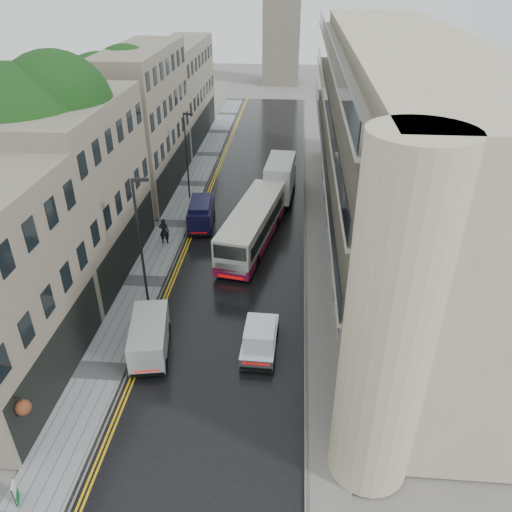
% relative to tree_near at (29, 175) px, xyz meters
% --- Properties ---
extents(road, '(9.00, 85.00, 0.02)m').
position_rel_tree_near_xyz_m(road, '(12.50, 7.50, -6.94)').
color(road, black).
rests_on(road, ground).
extents(left_sidewalk, '(2.70, 85.00, 0.12)m').
position_rel_tree_near_xyz_m(left_sidewalk, '(6.65, 7.50, -6.89)').
color(left_sidewalk, gray).
rests_on(left_sidewalk, ground).
extents(right_sidewalk, '(1.80, 85.00, 0.12)m').
position_rel_tree_near_xyz_m(right_sidewalk, '(17.90, 7.50, -6.89)').
color(right_sidewalk, slate).
rests_on(right_sidewalk, ground).
extents(old_shop_row, '(4.50, 56.00, 12.00)m').
position_rel_tree_near_xyz_m(old_shop_row, '(3.05, 10.00, -0.95)').
color(old_shop_row, gray).
rests_on(old_shop_row, ground).
extents(modern_block, '(8.00, 40.00, 14.00)m').
position_rel_tree_near_xyz_m(modern_block, '(22.80, 6.00, 0.05)').
color(modern_block, beige).
rests_on(modern_block, ground).
extents(tree_near, '(10.56, 10.56, 13.89)m').
position_rel_tree_near_xyz_m(tree_near, '(0.00, 0.00, 0.00)').
color(tree_near, black).
rests_on(tree_near, ground).
extents(tree_far, '(9.24, 9.24, 12.46)m').
position_rel_tree_near_xyz_m(tree_far, '(0.30, 13.00, -0.72)').
color(tree_far, black).
rests_on(tree_far, ground).
extents(cream_bus, '(4.35, 11.01, 2.93)m').
position_rel_tree_near_xyz_m(cream_bus, '(11.51, 2.12, -5.46)').
color(cream_bus, silver).
rests_on(cream_bus, road).
extents(white_lorry, '(2.69, 7.31, 3.76)m').
position_rel_tree_near_xyz_m(white_lorry, '(13.75, 11.68, -5.04)').
color(white_lorry, silver).
rests_on(white_lorry, road).
extents(silver_hatchback, '(1.85, 4.01, 1.49)m').
position_rel_tree_near_xyz_m(silver_hatchback, '(13.72, -8.00, -6.18)').
color(silver_hatchback, '#B7B8BC').
rests_on(silver_hatchback, road).
extents(white_van, '(2.52, 4.47, 1.91)m').
position_rel_tree_near_xyz_m(white_van, '(8.20, -8.92, -5.97)').
color(white_van, beige).
rests_on(white_van, road).
extents(navy_van, '(2.12, 4.54, 2.25)m').
position_rel_tree_near_xyz_m(navy_van, '(8.20, 5.96, -5.80)').
color(navy_van, black).
rests_on(navy_van, road).
extents(pedestrian, '(0.73, 0.49, 1.98)m').
position_rel_tree_near_xyz_m(pedestrian, '(6.73, 4.30, -5.83)').
color(pedestrian, black).
rests_on(pedestrian, left_sidewalk).
extents(lamp_post_near, '(0.95, 0.38, 8.20)m').
position_rel_tree_near_xyz_m(lamp_post_near, '(7.62, -3.58, -2.72)').
color(lamp_post_near, black).
rests_on(lamp_post_near, left_sidewalk).
extents(lamp_post_far, '(0.85, 0.33, 7.40)m').
position_rel_tree_near_xyz_m(lamp_post_far, '(6.92, 12.58, -3.13)').
color(lamp_post_far, black).
rests_on(lamp_post_far, left_sidewalk).
extents(estate_sign, '(0.30, 0.55, 0.95)m').
position_rel_tree_near_xyz_m(estate_sign, '(5.90, -16.28, -6.35)').
color(estate_sign, white).
rests_on(estate_sign, left_sidewalk).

